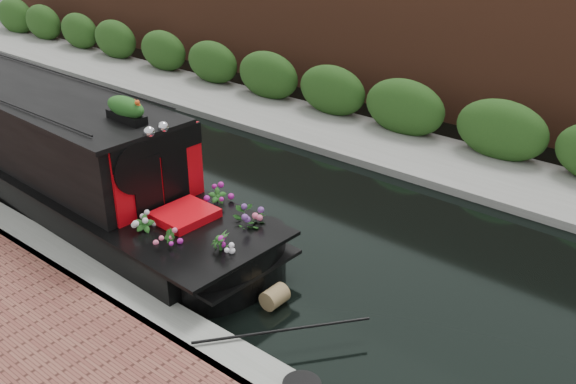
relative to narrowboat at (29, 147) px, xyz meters
The scene contains 7 objects.
ground 4.86m from the narrowboat, 23.63° to the left, with size 80.00×80.00×0.00m, color black.
near_bank_coping 4.67m from the narrowboat, 17.49° to the right, with size 40.00×0.60×0.50m, color gray.
far_bank_path 7.57m from the narrowboat, 54.37° to the left, with size 40.00×2.40×0.34m, color gray.
far_hedge 8.32m from the narrowboat, 58.00° to the left, with size 40.00×1.10×2.80m, color #234918.
far_brick_wall 10.15m from the narrowboat, 64.32° to the left, with size 40.00×1.00×8.00m, color brown.
narrowboat is the anchor object (origin of this frame).
rope_fender 6.40m from the narrowboat, ahead, with size 0.30×0.30×0.37m, color olive.
Camera 1 is at (6.99, -7.66, 5.57)m, focal length 40.00 mm.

